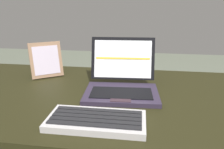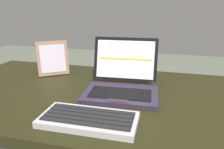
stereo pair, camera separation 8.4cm
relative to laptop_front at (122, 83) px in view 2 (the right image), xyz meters
name	(u,v)px [view 2 (the right image)]	position (x,y,z in m)	size (l,w,h in m)	color
desk	(144,113)	(0.10, -0.02, -0.11)	(1.76, 0.70, 0.73)	black
laptop_front	(122,83)	(0.00, 0.00, 0.00)	(0.30, 0.27, 0.21)	#2D2437
external_keyboard	(89,119)	(-0.05, -0.25, -0.03)	(0.30, 0.14, 0.03)	#BBB6B7
photo_frame	(53,58)	(-0.38, 0.14, 0.04)	(0.15, 0.13, 0.17)	#8C694E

